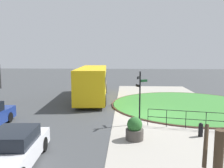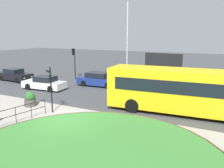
{
  "view_description": "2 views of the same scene",
  "coord_description": "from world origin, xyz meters",
  "px_view_note": "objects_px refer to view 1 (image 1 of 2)",
  "views": [
    {
      "loc": [
        -15.22,
        2.05,
        4.19
      ],
      "look_at": [
        2.74,
        3.08,
        1.95
      ],
      "focal_mm": 35.78,
      "sensor_mm": 36.0,
      "label": 1
    },
    {
      "loc": [
        9.2,
        -11.03,
        5.51
      ],
      "look_at": [
        1.29,
        4.47,
        1.75
      ],
      "focal_mm": 37.3,
      "sensor_mm": 36.0,
      "label": 2
    }
  ],
  "objects_px": {
    "bollard_foreground": "(201,130)",
    "planter_near_signpost": "(135,130)",
    "signpost_directional": "(140,94)",
    "car_near_lane": "(12,150)",
    "bus_yellow": "(93,82)"
  },
  "relations": [
    {
      "from": "car_near_lane",
      "to": "planter_near_signpost",
      "type": "height_order",
      "value": "car_near_lane"
    },
    {
      "from": "signpost_directional",
      "to": "planter_near_signpost",
      "type": "distance_m",
      "value": 2.93
    },
    {
      "from": "bollard_foreground",
      "to": "bus_yellow",
      "type": "height_order",
      "value": "bus_yellow"
    },
    {
      "from": "signpost_directional",
      "to": "bus_yellow",
      "type": "relative_size",
      "value": 0.31
    },
    {
      "from": "planter_near_signpost",
      "to": "bollard_foreground",
      "type": "bearing_deg",
      "value": -79.58
    },
    {
      "from": "signpost_directional",
      "to": "planter_near_signpost",
      "type": "height_order",
      "value": "signpost_directional"
    },
    {
      "from": "bus_yellow",
      "to": "car_near_lane",
      "type": "relative_size",
      "value": 2.39
    },
    {
      "from": "signpost_directional",
      "to": "car_near_lane",
      "type": "distance_m",
      "value": 7.7
    },
    {
      "from": "signpost_directional",
      "to": "car_near_lane",
      "type": "bearing_deg",
      "value": 136.85
    },
    {
      "from": "bus_yellow",
      "to": "car_near_lane",
      "type": "distance_m",
      "value": 13.97
    },
    {
      "from": "signpost_directional",
      "to": "car_near_lane",
      "type": "relative_size",
      "value": 0.73
    },
    {
      "from": "car_near_lane",
      "to": "bollard_foreground",
      "type": "bearing_deg",
      "value": 109.09
    },
    {
      "from": "bollard_foreground",
      "to": "planter_near_signpost",
      "type": "bearing_deg",
      "value": 100.42
    },
    {
      "from": "bollard_foreground",
      "to": "car_near_lane",
      "type": "relative_size",
      "value": 0.17
    },
    {
      "from": "signpost_directional",
      "to": "car_near_lane",
      "type": "xyz_separation_m",
      "value": [
        -5.54,
        5.19,
        -1.26
      ]
    }
  ]
}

